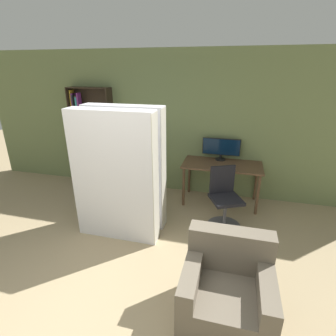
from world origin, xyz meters
name	(u,v)px	position (x,y,z in m)	size (l,w,h in m)	color
ground_plane	(81,335)	(0.00, 0.00, 0.00)	(16.00, 16.00, 0.00)	#9E8966
wall_back	(169,124)	(0.00, 3.38, 1.35)	(8.00, 0.06, 2.70)	#6B7A4C
desk	(222,169)	(1.07, 3.00, 0.67)	(1.39, 0.69, 0.76)	brown
monitor	(221,148)	(1.02, 3.23, 0.99)	(0.69, 0.19, 0.41)	black
office_chair	(224,203)	(1.18, 2.24, 0.40)	(0.59, 0.59, 0.96)	#4C4C51
bookshelf	(90,137)	(-1.68, 3.25, 1.01)	(0.87, 0.26, 2.02)	#2D2319
mattress_near	(115,178)	(-0.31, 1.57, 0.94)	(1.20, 0.27, 1.88)	silver
mattress_far	(126,168)	(-0.31, 1.97, 0.94)	(1.20, 0.26, 1.88)	silver
armchair	(227,290)	(1.30, 0.58, 0.32)	(0.85, 0.80, 0.85)	#665B4C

